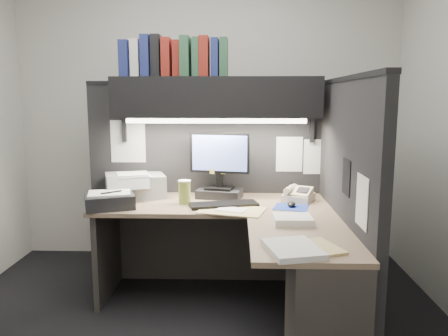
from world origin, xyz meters
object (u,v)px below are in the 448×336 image
(telephone, at_px, (299,195))
(notebook_stack, at_px, (110,201))
(desk, at_px, (260,269))
(keyboard, at_px, (224,205))
(printer, at_px, (135,185))
(coffee_cup, at_px, (185,193))
(overhead_shelf, at_px, (217,97))
(monitor, at_px, (219,172))

(telephone, height_order, notebook_stack, notebook_stack)
(telephone, distance_m, notebook_stack, 1.39)
(desk, relative_size, keyboard, 3.50)
(telephone, relative_size, notebook_stack, 0.64)
(keyboard, relative_size, printer, 1.11)
(desk, bearing_deg, coffee_cup, 135.51)
(overhead_shelf, xyz_separation_m, telephone, (0.62, -0.11, -0.73))
(printer, bearing_deg, telephone, -24.44)
(keyboard, xyz_separation_m, printer, (-0.71, 0.30, 0.08))
(coffee_cup, relative_size, printer, 0.38)
(desk, relative_size, coffee_cup, 10.32)
(notebook_stack, bearing_deg, keyboard, 4.70)
(printer, bearing_deg, monitor, -22.12)
(telephone, xyz_separation_m, notebook_stack, (-1.36, -0.25, 0.01))
(notebook_stack, bearing_deg, printer, 75.34)
(telephone, xyz_separation_m, printer, (-1.27, 0.12, 0.05))
(monitor, relative_size, coffee_cup, 3.06)
(monitor, height_order, keyboard, monitor)
(keyboard, distance_m, printer, 0.77)
(telephone, distance_m, printer, 1.27)
(desk, relative_size, telephone, 8.02)
(notebook_stack, bearing_deg, coffee_cup, 14.24)
(overhead_shelf, height_order, keyboard, overhead_shelf)
(desk, relative_size, notebook_stack, 5.15)
(keyboard, height_order, printer, printer)
(notebook_stack, bearing_deg, monitor, 23.79)
(keyboard, xyz_separation_m, notebook_stack, (-0.80, -0.07, 0.04))
(keyboard, bearing_deg, printer, 141.97)
(overhead_shelf, distance_m, keyboard, 0.82)
(desk, xyz_separation_m, notebook_stack, (-1.04, 0.39, 0.34))
(overhead_shelf, bearing_deg, coffee_cup, -134.00)
(keyboard, bearing_deg, telephone, 3.83)
(monitor, bearing_deg, keyboard, -68.77)
(desk, xyz_separation_m, overhead_shelf, (-0.30, 0.75, 1.06))
(telephone, relative_size, coffee_cup, 1.29)
(overhead_shelf, height_order, telephone, overhead_shelf)
(keyboard, bearing_deg, coffee_cup, 152.62)
(desk, height_order, notebook_stack, notebook_stack)
(telephone, bearing_deg, notebook_stack, -144.39)
(printer, bearing_deg, notebook_stack, -123.84)
(desk, distance_m, telephone, 0.79)
(overhead_shelf, distance_m, printer, 0.94)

